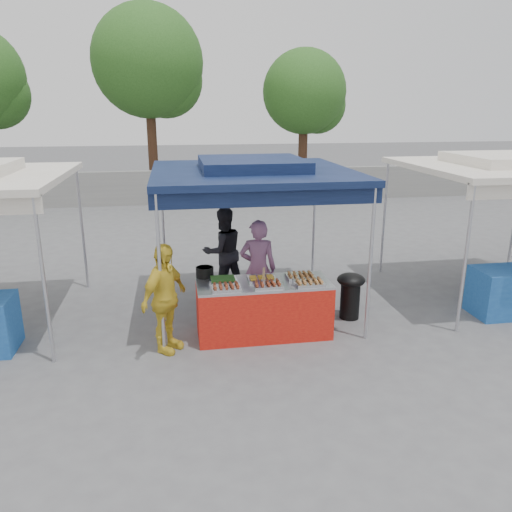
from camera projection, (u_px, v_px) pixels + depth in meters
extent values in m
plane|color=#59595B|center=(262.00, 331.00, 7.81)|extent=(80.00, 80.00, 0.00)
cube|color=gray|center=(209.00, 186.00, 18.03)|extent=(40.00, 0.25, 1.20)
cylinder|color=#BABAC1|center=(160.00, 277.00, 6.77)|extent=(0.05, 0.05, 2.30)
cylinder|color=#BABAC1|center=(370.00, 266.00, 7.24)|extent=(0.05, 0.05, 2.30)
cylinder|color=#BABAC1|center=(163.00, 227.00, 9.61)|extent=(0.05, 0.05, 2.30)
cylinder|color=#BABAC1|center=(314.00, 221.00, 10.07)|extent=(0.05, 0.05, 2.30)
cube|color=#101C40|center=(252.00, 172.00, 8.08)|extent=(3.20, 3.20, 0.10)
cube|color=#101C40|center=(252.00, 164.00, 8.04)|extent=(1.65, 1.65, 0.18)
cube|color=#101C40|center=(269.00, 197.00, 6.70)|extent=(3.20, 0.04, 0.25)
cylinder|color=#BABAC1|center=(44.00, 283.00, 6.54)|extent=(0.05, 0.05, 2.30)
cylinder|color=#BABAC1|center=(82.00, 230.00, 9.37)|extent=(0.05, 0.05, 2.30)
cylinder|color=#BABAC1|center=(465.00, 261.00, 7.47)|extent=(0.05, 0.05, 2.30)
cylinder|color=#BABAC1|center=(384.00, 219.00, 10.31)|extent=(0.05, 0.05, 2.30)
cube|color=silver|center=(504.00, 167.00, 8.78)|extent=(3.20, 3.20, 0.10)
cube|color=silver|center=(505.00, 160.00, 8.74)|extent=(1.65, 1.65, 0.18)
cylinder|color=#402618|center=(152.00, 138.00, 19.02)|extent=(0.36, 0.36, 4.45)
sphere|color=#2C5D1F|center=(148.00, 61.00, 18.23)|extent=(4.07, 4.07, 4.07)
sphere|color=#2C5D1F|center=(165.00, 80.00, 18.70)|extent=(2.80, 2.80, 2.80)
cylinder|color=#402618|center=(303.00, 149.00, 19.84)|extent=(0.36, 0.36, 3.52)
sphere|color=#2C5D1F|center=(304.00, 92.00, 19.22)|extent=(3.22, 3.22, 3.22)
sphere|color=#2C5D1F|center=(317.00, 105.00, 19.65)|extent=(2.21, 2.21, 2.21)
cube|color=red|center=(263.00, 309.00, 7.60)|extent=(2.00, 0.80, 0.81)
cube|color=#BABAC1|center=(264.00, 283.00, 7.47)|extent=(2.00, 0.80, 0.04)
cube|color=silver|center=(226.00, 288.00, 7.14)|extent=(0.42, 0.30, 0.05)
cube|color=maroon|center=(226.00, 286.00, 7.13)|extent=(0.35, 0.25, 0.02)
cube|color=silver|center=(268.00, 286.00, 7.25)|extent=(0.42, 0.30, 0.05)
cube|color=maroon|center=(268.00, 283.00, 7.24)|extent=(0.35, 0.25, 0.02)
cube|color=silver|center=(309.00, 283.00, 7.33)|extent=(0.42, 0.30, 0.05)
cube|color=#AD723B|center=(310.00, 281.00, 7.32)|extent=(0.35, 0.25, 0.02)
cube|color=silver|center=(223.00, 281.00, 7.45)|extent=(0.42, 0.30, 0.05)
cube|color=#27561D|center=(223.00, 278.00, 7.44)|extent=(0.35, 0.25, 0.02)
cube|color=silver|center=(262.00, 279.00, 7.51)|extent=(0.42, 0.30, 0.05)
cube|color=gold|center=(262.00, 277.00, 7.50)|extent=(0.35, 0.25, 0.02)
cube|color=silver|center=(300.00, 277.00, 7.63)|extent=(0.42, 0.30, 0.05)
cube|color=#AD723B|center=(300.00, 274.00, 7.62)|extent=(0.35, 0.25, 0.02)
cylinder|color=black|center=(205.00, 272.00, 7.67)|extent=(0.27, 0.27, 0.16)
cylinder|color=#BABAC1|center=(264.00, 283.00, 7.26)|extent=(0.08, 0.08, 0.10)
cylinder|color=black|center=(350.00, 300.00, 8.22)|extent=(0.32, 0.32, 0.62)
ellipsoid|color=black|center=(351.00, 280.00, 8.11)|extent=(0.46, 0.46, 0.21)
cube|color=#1337A1|center=(242.00, 310.00, 8.19)|extent=(0.53, 0.37, 0.32)
cube|color=#1337A1|center=(281.00, 310.00, 8.24)|extent=(0.48, 0.34, 0.29)
cube|color=#1337A1|center=(282.00, 294.00, 8.15)|extent=(0.46, 0.32, 0.28)
imported|color=#88567E|center=(258.00, 269.00, 8.16)|extent=(0.66, 0.50, 1.65)
imported|color=black|center=(223.00, 251.00, 9.19)|extent=(0.94, 0.83, 1.62)
imported|color=gold|center=(165.00, 299.00, 6.97)|extent=(0.86, 0.98, 1.59)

